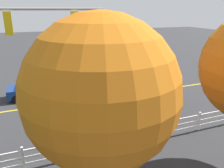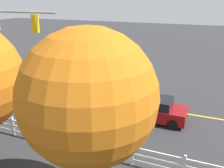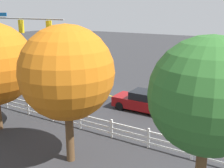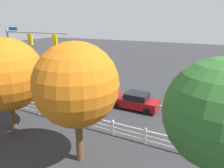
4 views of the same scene
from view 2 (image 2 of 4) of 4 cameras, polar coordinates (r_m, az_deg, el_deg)
name	(u,v)px [view 2 (image 2 of 4)]	position (r m, az deg, el deg)	size (l,w,h in m)	color
ground_plane	(81,97)	(20.63, -6.92, -2.77)	(120.00, 120.00, 0.00)	#2D2D30
lane_center_stripe	(128,104)	(19.09, 3.62, -4.49)	(28.00, 0.16, 0.01)	gold
car_0	(153,109)	(16.72, 8.97, -5.49)	(4.33, 1.93, 1.51)	maroon
car_1	(72,78)	(23.06, -8.78, 1.35)	(4.11, 2.16, 1.51)	navy
car_2	(77,98)	(18.68, -7.67, -3.10)	(4.03, 2.17, 1.27)	navy
white_rail_fence	(67,139)	(13.77, -9.96, -11.76)	(26.10, 0.10, 1.15)	white
tree_2	(88,98)	(8.15, -5.27, -3.01)	(4.46, 4.46, 6.77)	brown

